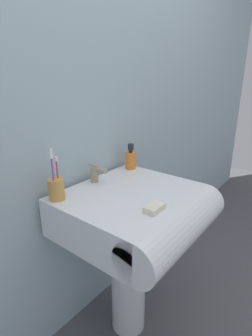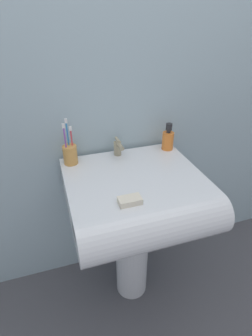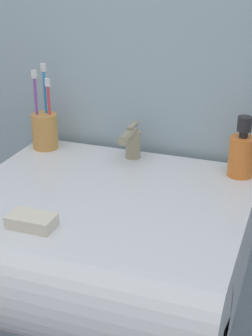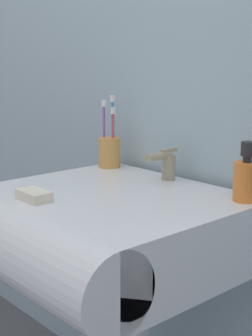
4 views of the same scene
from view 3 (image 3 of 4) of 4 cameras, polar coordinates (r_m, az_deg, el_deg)
sink_basin at (r=1.09m, az=-3.24°, el=-8.17°), size 0.60×0.58×0.17m
faucet at (r=1.25m, az=0.62°, el=2.99°), size 0.04×0.11×0.09m
toothbrush_cup at (r=1.34m, az=-8.99°, el=4.26°), size 0.07×0.07×0.22m
soap_bottle at (r=1.19m, az=12.71°, el=1.61°), size 0.06×0.06×0.14m
bar_soap at (r=0.98m, az=-10.41°, el=-5.80°), size 0.09×0.05×0.02m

